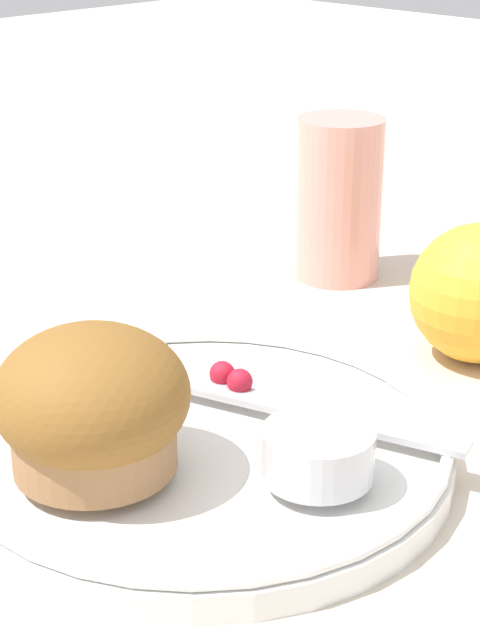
# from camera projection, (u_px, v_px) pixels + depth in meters

# --- Properties ---
(ground_plane) EXTENTS (3.00, 3.00, 0.00)m
(ground_plane) POSITION_uv_depth(u_px,v_px,m) (221.00, 474.00, 0.52)
(ground_plane) COLOR beige
(plate) EXTENTS (0.25, 0.25, 0.02)m
(plate) POSITION_uv_depth(u_px,v_px,m) (197.00, 450.00, 0.52)
(plate) COLOR white
(plate) RESTS_ON ground_plane
(muffin) EXTENTS (0.09, 0.09, 0.07)m
(muffin) POSITION_uv_depth(u_px,v_px,m) (92.00, 406.00, 0.48)
(muffin) COLOR #9E7047
(muffin) RESTS_ON plate
(cream_ramekin) EXTENTS (0.05, 0.05, 0.02)m
(cream_ramekin) POSITION_uv_depth(u_px,v_px,m) (318.00, 451.00, 0.48)
(cream_ramekin) COLOR silver
(cream_ramekin) RESTS_ON plate
(berry_pair) EXTENTS (0.03, 0.01, 0.01)m
(berry_pair) POSITION_uv_depth(u_px,v_px,m) (231.00, 378.00, 0.56)
(berry_pair) COLOR #B7192D
(berry_pair) RESTS_ON plate
(butter_knife) EXTENTS (0.19, 0.07, 0.00)m
(butter_knife) POSITION_uv_depth(u_px,v_px,m) (275.00, 403.00, 0.54)
(butter_knife) COLOR #B7B7BC
(butter_knife) RESTS_ON plate
(orange_fruit) EXTENTS (0.08, 0.08, 0.08)m
(orange_fruit) POSITION_uv_depth(u_px,v_px,m) (480.00, 293.00, 0.63)
(orange_fruit) COLOR #F4A82D
(orange_fruit) RESTS_ON ground_plane
(juice_glass) EXTENTS (0.06, 0.06, 0.11)m
(juice_glass) POSITION_uv_depth(u_px,v_px,m) (339.00, 199.00, 0.75)
(juice_glass) COLOR #E5998C
(juice_glass) RESTS_ON ground_plane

